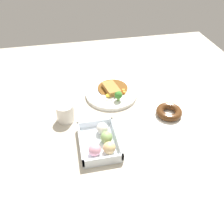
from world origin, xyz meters
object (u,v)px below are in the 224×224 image
chocolate_ring_donut (169,112)px  coffee_mug (65,113)px  donut_box (101,142)px  curry_plate (112,93)px

chocolate_ring_donut → coffee_mug: 0.45m
donut_box → coffee_mug: size_ratio=2.59×
curry_plate → chocolate_ring_donut: (-0.20, -0.22, 0.00)m
donut_box → chocolate_ring_donut: (0.12, -0.33, -0.01)m
donut_box → chocolate_ring_donut: size_ratio=1.33×
chocolate_ring_donut → coffee_mug: (0.06, 0.45, 0.02)m
chocolate_ring_donut → coffee_mug: size_ratio=1.94×
curry_plate → chocolate_ring_donut: 0.29m
curry_plate → coffee_mug: 0.27m
curry_plate → coffee_mug: size_ratio=3.21×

